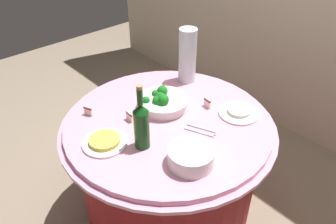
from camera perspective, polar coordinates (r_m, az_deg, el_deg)
ground_plane at (r=2.28m, az=0.00°, el=-16.39°), size 6.00×6.00×0.00m
buffet_table at (r=2.00m, az=0.00°, el=-9.72°), size 1.16×1.16×0.74m
broccoli_bowl at (r=1.83m, az=-0.97°, el=1.79°), size 0.28×0.28×0.12m
plate_stack at (r=1.49m, az=3.95°, el=-7.72°), size 0.21×0.21×0.08m
wine_bottle at (r=1.52m, az=-4.61°, el=-2.17°), size 0.07×0.07×0.34m
decorative_fruit_vase at (r=2.05m, az=3.36°, el=9.27°), size 0.11×0.11×0.34m
serving_tongs at (r=1.69m, az=5.80°, el=-3.25°), size 0.16×0.10×0.01m
food_plate_fried_egg at (r=1.63m, az=-10.88°, el=-5.05°), size 0.22×0.22×0.03m
food_plate_rice at (r=1.84m, az=12.11°, el=-0.07°), size 0.22×0.22×0.03m
label_placard_front at (r=1.75m, az=-6.73°, el=-0.69°), size 0.05×0.01×0.05m
label_placard_mid at (r=1.83m, az=-13.68°, el=0.25°), size 0.05×0.03×0.05m
label_placard_rear at (r=1.86m, az=6.79°, el=1.65°), size 0.05×0.02×0.05m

